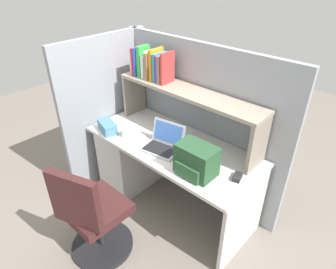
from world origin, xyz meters
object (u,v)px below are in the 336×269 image
object	(u,v)px
computer_mouse	(237,177)
office_chair	(93,219)
backpack	(196,161)
paper_cup	(125,133)
tissue_box	(107,127)
laptop	(164,143)

from	to	relation	value
computer_mouse	office_chair	world-z (taller)	office_chair
backpack	paper_cup	distance (m)	0.80
tissue_box	backpack	bearing A→B (deg)	20.98
laptop	tissue_box	world-z (taller)	laptop
tissue_box	office_chair	size ratio (longest dim) A/B	0.24
backpack	office_chair	bearing A→B (deg)	-126.37
computer_mouse	paper_cup	world-z (taller)	paper_cup
paper_cup	computer_mouse	bearing A→B (deg)	9.50
laptop	office_chair	bearing A→B (deg)	-95.52
backpack	office_chair	size ratio (longest dim) A/B	0.32
laptop	computer_mouse	size ratio (longest dim) A/B	3.37
backpack	computer_mouse	distance (m)	0.33
computer_mouse	office_chair	size ratio (longest dim) A/B	0.11
laptop	backpack	world-z (taller)	backpack
backpack	tissue_box	world-z (taller)	backpack
backpack	tissue_box	distance (m)	1.00
paper_cup	tissue_box	xyz separation A→B (m)	(-0.20, -0.05, 0.01)
paper_cup	office_chair	size ratio (longest dim) A/B	0.09
backpack	tissue_box	xyz separation A→B (m)	(-0.99, -0.07, -0.07)
laptop	backpack	xyz separation A→B (m)	(0.41, -0.08, 0.07)
computer_mouse	paper_cup	xyz separation A→B (m)	(-1.07, -0.18, 0.03)
tissue_box	laptop	bearing A→B (deg)	31.66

